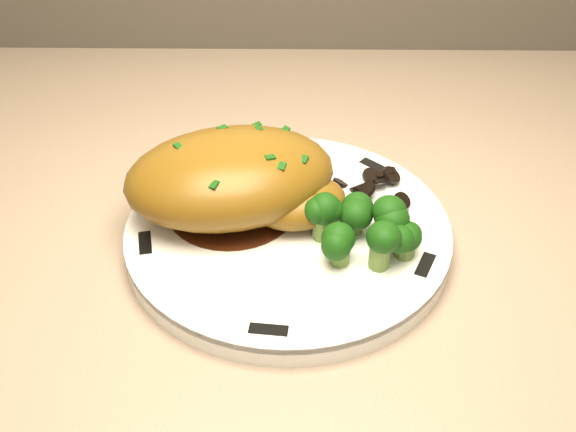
{
  "coord_description": "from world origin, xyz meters",
  "views": [
    {
      "loc": [
        -0.24,
        1.18,
        1.34
      ],
      "look_at": [
        -0.25,
        1.62,
        0.99
      ],
      "focal_mm": 45.0,
      "sensor_mm": 36.0,
      "label": 1
    }
  ],
  "objects": [
    {
      "name": "rim_accent_3",
      "position": [
        -0.26,
        1.51,
        0.98
      ],
      "size": [
        0.03,
        0.01,
        0.0
      ],
      "primitive_type": "cube",
      "rotation": [
        0.0,
        0.0,
        6.18
      ],
      "color": "black",
      "rests_on": "plate"
    },
    {
      "name": "gravy_pool",
      "position": [
        -0.3,
        1.64,
        0.98
      ],
      "size": [
        0.11,
        0.11,
        0.0
      ],
      "primitive_type": "cylinder",
      "color": "#37160A",
      "rests_on": "plate"
    },
    {
      "name": "mushroom_pile",
      "position": [
        -0.19,
        1.66,
        0.98
      ],
      "size": [
        0.08,
        0.06,
        0.02
      ],
      "color": "black",
      "rests_on": "plate"
    },
    {
      "name": "rim_accent_4",
      "position": [
        -0.15,
        1.58,
        0.98
      ],
      "size": [
        0.02,
        0.03,
        0.0
      ],
      "primitive_type": "cube",
      "rotation": [
        0.0,
        0.0,
        7.43
      ],
      "color": "black",
      "rests_on": "plate"
    },
    {
      "name": "rim_accent_0",
      "position": [
        -0.17,
        1.71,
        0.98
      ],
      "size": [
        0.03,
        0.03,
        0.0
      ],
      "primitive_type": "cube",
      "rotation": [
        0.0,
        0.0,
        2.41
      ],
      "color": "black",
      "rests_on": "plate"
    },
    {
      "name": "rim_accent_2",
      "position": [
        -0.36,
        1.6,
        0.98
      ],
      "size": [
        0.01,
        0.03,
        0.0
      ],
      "primitive_type": "cube",
      "rotation": [
        0.0,
        0.0,
        4.92
      ],
      "color": "black",
      "rests_on": "plate"
    },
    {
      "name": "rim_accent_1",
      "position": [
        -0.31,
        1.72,
        0.98
      ],
      "size": [
        0.03,
        0.02,
        0.0
      ],
      "primitive_type": "cube",
      "rotation": [
        0.0,
        0.0,
        3.66
      ],
      "color": "black",
      "rests_on": "plate"
    },
    {
      "name": "chicken_breast",
      "position": [
        -0.29,
        1.64,
        1.01
      ],
      "size": [
        0.19,
        0.15,
        0.07
      ],
      "rotation": [
        0.0,
        0.0,
        0.25
      ],
      "color": "brown",
      "rests_on": "plate"
    },
    {
      "name": "broccoli_florets",
      "position": [
        -0.19,
        1.6,
        1.0
      ],
      "size": [
        0.08,
        0.06,
        0.04
      ],
      "rotation": [
        0.0,
        0.0,
        -0.01
      ],
      "color": "olive",
      "rests_on": "plate"
    },
    {
      "name": "plate",
      "position": [
        -0.25,
        1.62,
        0.97
      ],
      "size": [
        0.27,
        0.27,
        0.02
      ],
      "primitive_type": "cylinder",
      "rotation": [
        0.0,
        0.0,
        -0.04
      ],
      "color": "white",
      "rests_on": "counter"
    }
  ]
}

